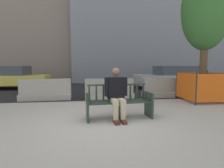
% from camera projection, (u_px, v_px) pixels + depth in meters
% --- Properties ---
extents(ground_plane, '(200.00, 200.00, 0.00)m').
position_uv_depth(ground_plane, '(100.00, 123.00, 4.18)').
color(ground_plane, '#ADA89E').
extents(street_asphalt, '(120.00, 12.00, 0.01)m').
position_uv_depth(street_asphalt, '(93.00, 85.00, 12.76)').
color(street_asphalt, black).
rests_on(street_asphalt, ground).
extents(street_bench, '(1.73, 0.66, 0.88)m').
position_uv_depth(street_bench, '(119.00, 103.00, 4.54)').
color(street_bench, '#28382D').
rests_on(street_bench, ground).
extents(seated_person, '(0.59, 0.75, 1.31)m').
position_uv_depth(seated_person, '(117.00, 92.00, 4.43)').
color(seated_person, black).
rests_on(seated_person, ground).
extents(jersey_barrier_centre, '(2.01, 0.72, 0.84)m').
position_uv_depth(jersey_barrier_centre, '(109.00, 91.00, 7.29)').
color(jersey_barrier_centre, gray).
rests_on(jersey_barrier_centre, ground).
extents(jersey_barrier_left, '(2.03, 0.77, 0.84)m').
position_uv_depth(jersey_barrier_left, '(46.00, 91.00, 7.11)').
color(jersey_barrier_left, '#9E998E').
rests_on(jersey_barrier_left, ground).
extents(jersey_barrier_right, '(2.01, 0.71, 0.84)m').
position_uv_depth(jersey_barrier_right, '(165.00, 89.00, 7.74)').
color(jersey_barrier_right, gray).
rests_on(jersey_barrier_right, ground).
extents(street_tree, '(1.79, 1.79, 5.01)m').
position_uv_depth(street_tree, '(206.00, 10.00, 6.50)').
color(street_tree, brown).
rests_on(street_tree, ground).
extents(construction_fence, '(1.44, 1.44, 1.18)m').
position_uv_depth(construction_fence, '(202.00, 86.00, 6.79)').
color(construction_fence, '#2D2D33').
rests_on(construction_fence, ground).
extents(car_taxi_near, '(4.64, 2.01, 1.36)m').
position_uv_depth(car_taxi_near, '(8.00, 77.00, 10.44)').
color(car_taxi_near, '#DBC64C').
rests_on(car_taxi_near, ground).
extents(car_sedan_mid, '(4.85, 2.02, 1.36)m').
position_uv_depth(car_sedan_mid, '(173.00, 77.00, 10.97)').
color(car_sedan_mid, '#B7B7BC').
rests_on(car_sedan_mid, ground).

